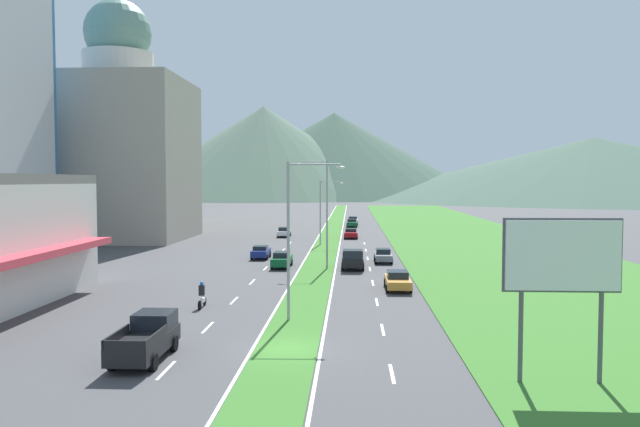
{
  "coord_description": "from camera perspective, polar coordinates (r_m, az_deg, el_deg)",
  "views": [
    {
      "loc": [
        3.26,
        -30.92,
        8.6
      ],
      "look_at": [
        -1.0,
        53.58,
        4.07
      ],
      "focal_mm": 34.71,
      "sensor_mm": 36.0,
      "label": 1
    }
  ],
  "objects": [
    {
      "name": "lane_dash_left_7",
      "position": [
        68.95,
        -4.11,
        -4.1
      ],
      "size": [
        0.16,
        2.8,
        0.01
      ],
      "primitive_type": "cube",
      "color": "silver",
      "rests_on": "ground_plane"
    },
    {
      "name": "street_lamp_far",
      "position": [
        81.92,
        0.29,
        0.55
      ],
      "size": [
        3.16,
        0.46,
        8.58
      ],
      "color": "#99999E",
      "rests_on": "ground_plane"
    },
    {
      "name": "lane_dash_right_7",
      "position": [
        68.46,
        4.41,
        -4.15
      ],
      "size": [
        0.16,
        2.8,
        0.01
      ],
      "primitive_type": "cube",
      "color": "silver",
      "rests_on": "ground_plane"
    },
    {
      "name": "lane_dash_right_6",
      "position": [
        60.4,
        4.62,
        -5.12
      ],
      "size": [
        0.16,
        2.8,
        0.01
      ],
      "primitive_type": "cube",
      "color": "silver",
      "rests_on": "ground_plane"
    },
    {
      "name": "motorcycle_rider",
      "position": [
        42.85,
        -10.83,
        -7.55
      ],
      "size": [
        0.36,
        2.0,
        1.8
      ],
      "rotation": [
        0.0,
        0.0,
        1.57
      ],
      "color": "black",
      "rests_on": "ground_plane"
    },
    {
      "name": "car_6",
      "position": [
        65.27,
        5.84,
        -3.87
      ],
      "size": [
        1.86,
        4.13,
        1.45
      ],
      "rotation": [
        0.0,
        0.0,
        -1.57
      ],
      "color": "slate",
      "rests_on": "ground_plane"
    },
    {
      "name": "street_lamp_near",
      "position": [
        37.6,
        -2.34,
        -1.47
      ],
      "size": [
        3.55,
        0.33,
        9.72
      ],
      "color": "#99999E",
      "rests_on": "ground_plane"
    },
    {
      "name": "car_1",
      "position": [
        68.43,
        -5.47,
        -3.54
      ],
      "size": [
        1.87,
        4.15,
        1.43
      ],
      "rotation": [
        0.0,
        0.0,
        1.57
      ],
      "color": "navy",
      "rests_on": "ground_plane"
    },
    {
      "name": "lane_dash_left_3",
      "position": [
        37.32,
        -10.31,
        -10.3
      ],
      "size": [
        0.16,
        2.8,
        0.01
      ],
      "primitive_type": "cube",
      "color": "silver",
      "rests_on": "ground_plane"
    },
    {
      "name": "hill_far_left",
      "position": [
        306.37,
        -5.22,
        5.64
      ],
      "size": [
        143.13,
        143.13,
        44.86
      ],
      "primitive_type": "cone",
      "color": "#516B56",
      "rests_on": "ground_plane"
    },
    {
      "name": "domed_building",
      "position": [
        95.41,
        -17.98,
        6.0
      ],
      "size": [
        19.45,
        19.45,
        34.7
      ],
      "color": "#9E9384",
      "rests_on": "ground_plane"
    },
    {
      "name": "lane_dash_left_4",
      "position": [
        45.1,
        -7.93,
        -7.95
      ],
      "size": [
        0.16,
        2.8,
        0.01
      ],
      "primitive_type": "cube",
      "color": "silver",
      "rests_on": "ground_plane"
    },
    {
      "name": "lane_dash_right_5",
      "position": [
        52.36,
        4.89,
        -6.39
      ],
      "size": [
        0.16,
        2.8,
        0.01
      ],
      "primitive_type": "cube",
      "color": "silver",
      "rests_on": "ground_plane"
    },
    {
      "name": "hill_far_right",
      "position": [
        319.29,
        23.85,
        3.84
      ],
      "size": [
        238.79,
        238.79,
        28.71
      ],
      "primitive_type": "cone",
      "color": "#3D5647",
      "rests_on": "ground_plane"
    },
    {
      "name": "street_lamp_mid",
      "position": [
        59.66,
        0.37,
        0.56
      ],
      "size": [
        2.95,
        0.28,
        10.55
      ],
      "color": "#99999E",
      "rests_on": "ground_plane"
    },
    {
      "name": "car_5",
      "position": [
        61.39,
        -3.54,
        -4.24
      ],
      "size": [
        1.86,
        4.76,
        1.56
      ],
      "rotation": [
        0.0,
        0.0,
        1.57
      ],
      "color": "#0C5128",
      "rests_on": "ground_plane"
    },
    {
      "name": "lane_dash_right_3",
      "position": [
        36.41,
        5.8,
        -10.6
      ],
      "size": [
        0.16,
        2.8,
        0.01
      ],
      "primitive_type": "cube",
      "color": "silver",
      "rests_on": "ground_plane"
    },
    {
      "name": "pickup_truck_0",
      "position": [
        60.31,
        3.04,
        -4.19
      ],
      "size": [
        2.18,
        5.4,
        2.0
      ],
      "rotation": [
        0.0,
        0.0,
        -1.57
      ],
      "color": "black",
      "rests_on": "ground_plane"
    },
    {
      "name": "edge_line_median_left",
      "position": [
        91.46,
        -0.27,
        -2.32
      ],
      "size": [
        0.16,
        240.0,
        0.01
      ],
      "primitive_type": "cube",
      "color": "silver",
      "rests_on": "ground_plane"
    },
    {
      "name": "lane_dash_left_5",
      "position": [
        52.99,
        -6.27,
        -6.29
      ],
      "size": [
        0.16,
        2.8,
        0.01
      ],
      "primitive_type": "cube",
      "color": "silver",
      "rests_on": "ground_plane"
    },
    {
      "name": "pickup_truck_1",
      "position": [
        31.6,
        -15.69,
        -11.0
      ],
      "size": [
        2.18,
        5.4,
        2.0
      ],
      "rotation": [
        0.0,
        0.0,
        1.57
      ],
      "color": "black",
      "rests_on": "ground_plane"
    },
    {
      "name": "car_7",
      "position": [
        92.2,
        2.86,
        -1.83
      ],
      "size": [
        2.03,
        4.58,
        1.43
      ],
      "rotation": [
        0.0,
        0.0,
        -1.57
      ],
      "color": "maroon",
      "rests_on": "ground_plane"
    },
    {
      "name": "car_3",
      "position": [
        94.37,
        -3.34,
        -1.71
      ],
      "size": [
        1.86,
        4.14,
        1.49
      ],
      "rotation": [
        0.0,
        0.0,
        1.57
      ],
      "color": "silver",
      "rests_on": "ground_plane"
    },
    {
      "name": "hill_far_center",
      "position": [
        320.12,
        1.31,
        5.41
      ],
      "size": [
        155.78,
        155.78,
        43.33
      ],
      "primitive_type": "cone",
      "color": "#3D5647",
      "rests_on": "ground_plane"
    },
    {
      "name": "lane_dash_left_8",
      "position": [
        76.98,
        -3.37,
        -3.35
      ],
      "size": [
        0.16,
        2.8,
        0.01
      ],
      "primitive_type": "cube",
      "color": "silver",
      "rests_on": "ground_plane"
    },
    {
      "name": "billboard_roadside",
      "position": [
        27.8,
        21.44,
        -4.22
      ],
      "size": [
        4.93,
        0.28,
        7.04
      ],
      "color": "#4C4C51",
      "rests_on": "ground_plane"
    },
    {
      "name": "lane_dash_left_6",
      "position": [
        60.95,
        -5.05,
        -5.05
      ],
      "size": [
        0.16,
        2.8,
        0.01
      ],
      "primitive_type": "cube",
      "color": "silver",
      "rests_on": "ground_plane"
    },
    {
      "name": "car_4",
      "position": [
        114.14,
        2.95,
        -0.87
      ],
      "size": [
        2.0,
        4.78,
        1.48
      ],
      "rotation": [
        0.0,
        0.0,
        -1.57
      ],
      "color": "#0C5128",
      "rests_on": "ground_plane"
    },
    {
      "name": "ground_plane",
      "position": [
        32.26,
        -3.09,
        -12.41
      ],
      "size": [
        600.0,
        600.0,
        0.0
      ],
      "primitive_type": "plane",
      "color": "#424244"
    },
    {
      "name": "lane_dash_right_2",
      "position": [
        28.58,
        6.65,
        -14.46
      ],
      "size": [
        0.16,
        2.8,
        0.01
      ],
      "primitive_type": "cube",
      "color": "silver",
      "rests_on": "ground_plane"
    },
    {
      "name": "car_0",
      "position": [
        119.47,
        3.04,
        -0.68
      ],
      "size": [
        1.99,
        4.19,
        1.61
      ],
      "rotation": [
        0.0,
        0.0,
        -1.57
      ],
      "color": "silver",
      "rests_on": "ground_plane"
    },
    {
      "name": "lane_dash_right_9",
      "position": [
        84.64,
        4.12,
        -2.77
      ],
      "size": [
        0.16,
        2.8,
        0.01
      ],
      "primitive_type": "cube",
      "color": "silver",
      "rests_on": "ground_plane"
    },
    {
      "name": "lane_dash_right_4",
      "position": [
        44.36,
        5.26,
        -8.12
      ],
      "size": [
        0.16,
        2.8,
        0.01
      ],
      "primitive_type": "cube",
      "color": "silver",
      "rests_on": "ground_plane"
    },
    {
      "name": "lane_dash_left_2",
      "position": [
        29.72,
        -14.0,
        -13.84
      ],
      "size": [
        0.16,
        2.8,
        0.01
      ],
      "primitive_type": "cube",
      "color": "silver",
      "rests_on": "ground_plane"
    },
    {
      "name": "car_2",
      "position": [
        49.35,
        7.17,
        -6.11
      ],
      "size": [
        2.0,
        4.67,
        1.47
      ],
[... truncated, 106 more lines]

